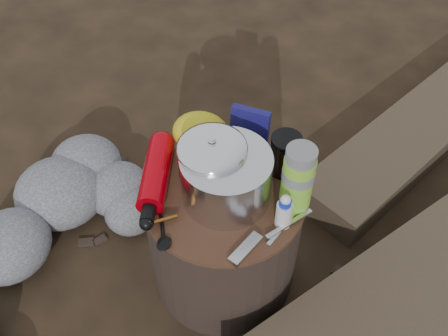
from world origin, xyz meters
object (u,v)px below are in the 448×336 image
(stump, at_px, (224,237))
(camping_pot, at_px, (213,164))
(thermos, at_px, (298,179))
(travel_mug, at_px, (285,155))
(fuel_bottle, at_px, (156,174))

(stump, xyz_separation_m, camping_pot, (-0.03, 0.01, 0.28))
(stump, distance_m, thermos, 0.34)
(camping_pot, xyz_separation_m, travel_mug, (0.16, 0.11, -0.03))
(camping_pot, distance_m, thermos, 0.21)
(stump, height_order, thermos, thermos)
(stump, relative_size, thermos, 2.18)
(camping_pot, relative_size, fuel_bottle, 0.60)
(fuel_bottle, relative_size, thermos, 1.48)
(fuel_bottle, xyz_separation_m, travel_mug, (0.30, 0.14, 0.02))
(thermos, xyz_separation_m, travel_mug, (-0.05, 0.10, -0.04))
(stump, height_order, fuel_bottle, fuel_bottle)
(stump, xyz_separation_m, fuel_bottle, (-0.18, -0.02, 0.23))
(fuel_bottle, height_order, thermos, thermos)
(fuel_bottle, bearing_deg, stump, -8.99)
(camping_pot, distance_m, travel_mug, 0.19)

